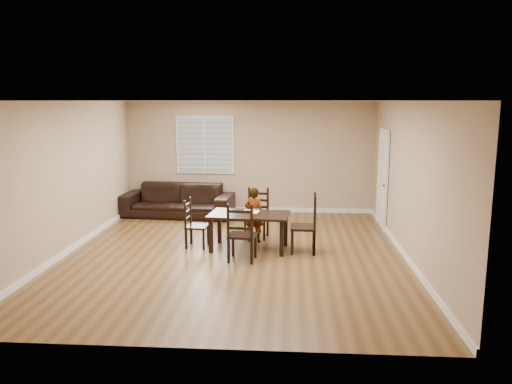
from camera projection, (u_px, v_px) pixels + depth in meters
ground at (235, 254)px, 8.94m from camera, size 7.00×7.00×0.00m
room at (237, 152)px, 8.79m from camera, size 6.04×7.04×2.72m
dining_table at (249, 218)px, 9.11m from camera, size 1.51×0.95×0.67m
chair_near at (258, 215)px, 10.04m from camera, size 0.50×0.47×0.98m
chair_far at (241, 236)px, 8.38m from camera, size 0.50×0.47×1.02m
chair_left at (191, 225)px, 9.32m from camera, size 0.41×0.44×0.91m
chair_right at (310, 226)px, 8.95m from camera, size 0.46×0.50×1.07m
child at (254, 215)px, 9.63m from camera, size 0.45×0.36×1.07m
napkin at (251, 212)px, 9.25m from camera, size 0.33×0.33×0.00m
donut at (252, 210)px, 9.25m from camera, size 0.11×0.11×0.04m
sofa at (178, 200)px, 11.83m from camera, size 2.67×1.22×0.76m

